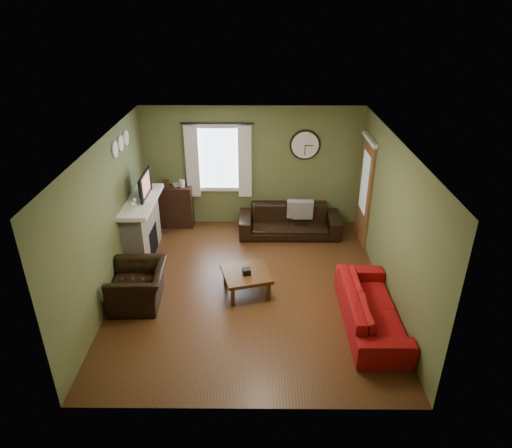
{
  "coord_description": "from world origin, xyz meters",
  "views": [
    {
      "loc": [
        0.15,
        -6.6,
        4.58
      ],
      "look_at": [
        0.1,
        0.4,
        1.05
      ],
      "focal_mm": 32.0,
      "sensor_mm": 36.0,
      "label": 1
    }
  ],
  "objects_px": {
    "bookshelf": "(175,206)",
    "armchair": "(138,286)",
    "coffee_table": "(246,282)",
    "sofa_red": "(371,308)",
    "sofa_brown": "(289,221)"
  },
  "relations": [
    {
      "from": "bookshelf",
      "to": "sofa_brown",
      "type": "xyz_separation_m",
      "value": [
        2.48,
        -0.39,
        -0.15
      ]
    },
    {
      "from": "bookshelf",
      "to": "coffee_table",
      "type": "relative_size",
      "value": 1.21
    },
    {
      "from": "armchair",
      "to": "coffee_table",
      "type": "xyz_separation_m",
      "value": [
        1.76,
        0.29,
        -0.12
      ]
    },
    {
      "from": "sofa_red",
      "to": "armchair",
      "type": "distance_m",
      "value": 3.73
    },
    {
      "from": "sofa_brown",
      "to": "coffee_table",
      "type": "xyz_separation_m",
      "value": [
        -0.86,
        -2.16,
        -0.11
      ]
    },
    {
      "from": "sofa_brown",
      "to": "sofa_red",
      "type": "height_order",
      "value": "sofa_brown"
    },
    {
      "from": "sofa_brown",
      "to": "armchair",
      "type": "bearing_deg",
      "value": -136.91
    },
    {
      "from": "sofa_red",
      "to": "armchair",
      "type": "relative_size",
      "value": 2.07
    },
    {
      "from": "bookshelf",
      "to": "sofa_brown",
      "type": "bearing_deg",
      "value": -8.91
    },
    {
      "from": "bookshelf",
      "to": "armchair",
      "type": "relative_size",
      "value": 0.92
    },
    {
      "from": "sofa_brown",
      "to": "coffee_table",
      "type": "bearing_deg",
      "value": -111.67
    },
    {
      "from": "sofa_brown",
      "to": "sofa_red",
      "type": "relative_size",
      "value": 1.02
    },
    {
      "from": "bookshelf",
      "to": "armchair",
      "type": "distance_m",
      "value": 2.84
    },
    {
      "from": "armchair",
      "to": "coffee_table",
      "type": "relative_size",
      "value": 1.32
    },
    {
      "from": "armchair",
      "to": "sofa_brown",
      "type": "bearing_deg",
      "value": 130.05
    }
  ]
}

